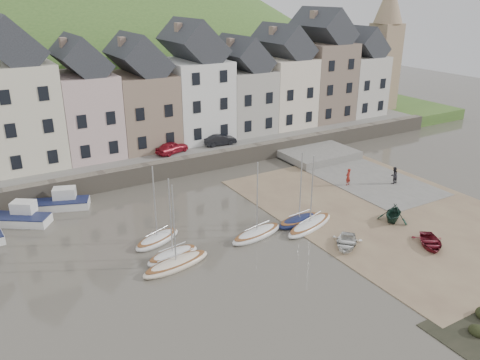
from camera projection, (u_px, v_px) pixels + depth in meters
ground at (280, 242)px, 36.58m from camera, size 160.00×160.00×0.00m
quay_land at (137, 133)px, 61.95m from camera, size 90.00×30.00×1.50m
quay_street at (172, 150)px, 52.44m from camera, size 70.00×7.00×0.10m
seawall at (186, 165)px, 49.88m from camera, size 70.00×1.20×1.80m
beach at (385, 210)px, 41.78m from camera, size 18.00×26.00×0.06m
slipway at (355, 173)px, 50.08m from camera, size 8.00×18.00×0.12m
hillside at (68, 199)px, 88.86m from camera, size 134.40×84.00×84.00m
townhouse_terrace at (172, 91)px, 53.97m from camera, size 61.05×8.00×13.93m
church_spire at (386, 41)px, 68.14m from camera, size 4.00×4.00×18.00m
sailboat_0 at (157, 239)px, 36.41m from camera, size 4.42×2.98×6.32m
sailboat_1 at (173, 255)px, 34.19m from camera, size 4.22×2.14×6.32m
sailboat_2 at (176, 264)px, 33.14m from camera, size 5.38×2.34×6.32m
sailboat_3 at (257, 234)px, 37.24m from camera, size 5.08×2.42×6.32m
sailboat_4 at (310, 225)px, 38.61m from camera, size 5.77×3.15×6.32m
sailboat_5 at (299, 220)px, 39.37m from camera, size 4.32×1.91×6.32m
motorboat_0 at (19, 217)px, 39.29m from camera, size 5.19×4.33×1.70m
motorboat_2 at (59, 202)px, 42.06m from camera, size 5.62×3.45×1.70m
rowboat_white at (346, 243)px, 35.64m from camera, size 3.87×3.82×0.66m
rowboat_green at (394, 213)px, 39.45m from camera, size 3.67×3.55×1.48m
rowboat_red at (430, 242)px, 35.71m from camera, size 3.68×3.87×0.65m
person_red at (348, 177)px, 46.66m from camera, size 0.69×0.54×1.68m
person_dark at (394, 175)px, 47.04m from camera, size 0.87×0.70×1.69m
car_left at (172, 147)px, 51.20m from camera, size 4.02×2.63×1.27m
car_right at (220, 140)px, 53.96m from camera, size 3.71×1.51×1.20m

